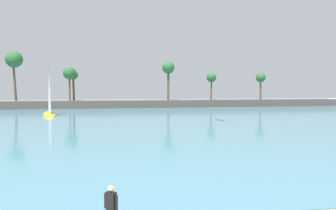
{
  "coord_description": "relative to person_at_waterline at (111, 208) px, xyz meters",
  "views": [
    {
      "loc": [
        -0.53,
        -5.7,
        4.95
      ],
      "look_at": [
        2.05,
        8.74,
        4.17
      ],
      "focal_mm": 36.06,
      "sensor_mm": 36.0,
      "label": 1
    }
  ],
  "objects": [
    {
      "name": "sea",
      "position": [
        0.46,
        55.35,
        -0.86
      ],
      "size": [
        220.0,
        109.2,
        0.06
      ],
      "primitive_type": "cube",
      "color": "teal",
      "rests_on": "ground"
    },
    {
      "name": "person_at_waterline",
      "position": [
        0.0,
        0.0,
        0.0
      ],
      "size": [
        0.46,
        0.37,
        1.67
      ],
      "color": "black",
      "rests_on": "ground"
    },
    {
      "name": "palm_headland",
      "position": [
        -6.12,
        70.06,
        2.24
      ],
      "size": [
        116.52,
        6.59,
        13.31
      ],
      "color": "#514C47",
      "rests_on": "ground"
    },
    {
      "name": "sailboat_near_shore",
      "position": [
        -9.98,
        49.09,
        0.06
      ],
      "size": [
        3.77,
        7.13,
        9.9
      ],
      "color": "yellow",
      "rests_on": "sea"
    }
  ]
}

